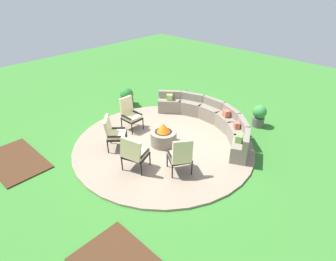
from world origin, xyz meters
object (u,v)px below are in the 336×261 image
at_px(lounge_chair_front_left, 130,113).
at_px(lounge_chair_back_right, 181,155).
at_px(potted_plant_0, 130,97).
at_px(potted_plant_2, 259,115).
at_px(potted_plant_1, 127,96).
at_px(lounge_chair_front_right, 114,132).
at_px(fire_pit, 164,136).
at_px(lounge_chair_back_left, 134,153).
at_px(curved_stone_bench, 211,119).
at_px(potted_plant_3, 185,97).

bearing_deg(lounge_chair_front_left, lounge_chair_back_right, 76.51).
relative_size(potted_plant_0, potted_plant_2, 0.68).
height_order(lounge_chair_back_right, potted_plant_1, lounge_chair_back_right).
height_order(lounge_chair_front_right, potted_plant_0, lounge_chair_front_right).
xyz_separation_m(fire_pit, lounge_chair_front_left, (-1.49, -0.07, 0.28)).
xyz_separation_m(lounge_chair_front_left, lounge_chair_front_right, (0.58, -1.10, -0.02)).
bearing_deg(fire_pit, lounge_chair_back_left, -77.36).
distance_m(lounge_chair_back_left, potted_plant_2, 4.75).
distance_m(curved_stone_bench, potted_plant_3, 2.11).
xyz_separation_m(lounge_chair_front_left, potted_plant_3, (-0.00, 2.82, -0.29)).
xyz_separation_m(curved_stone_bench, lounge_chair_back_left, (-0.10, -3.29, 0.23)).
bearing_deg(potted_plant_3, potted_plant_0, -139.43).
xyz_separation_m(lounge_chair_front_right, lounge_chair_back_right, (2.21, 0.47, 0.01)).
height_order(fire_pit, potted_plant_2, potted_plant_2).
bearing_deg(curved_stone_bench, fire_pit, -102.89).
bearing_deg(lounge_chair_back_left, potted_plant_1, 123.33).
xyz_separation_m(potted_plant_2, potted_plant_3, (-2.99, -0.41, -0.08)).
bearing_deg(lounge_chair_front_right, potted_plant_0, 176.77).
xyz_separation_m(lounge_chair_back_left, lounge_chair_back_right, (0.98, 0.74, 0.01)).
bearing_deg(lounge_chair_front_right, potted_plant_3, 142.73).
xyz_separation_m(fire_pit, curved_stone_bench, (0.42, 1.85, 0.04)).
bearing_deg(fire_pit, potted_plant_2, 64.51).
xyz_separation_m(lounge_chair_back_right, potted_plant_1, (-4.35, 1.76, -0.19)).
distance_m(fire_pit, lounge_chair_back_left, 1.50).
distance_m(lounge_chair_back_left, potted_plant_3, 4.57).
bearing_deg(lounge_chair_back_right, lounge_chair_front_right, 132.87).
xyz_separation_m(curved_stone_bench, potted_plant_2, (1.08, 1.31, 0.04)).
relative_size(lounge_chair_back_left, potted_plant_2, 1.34).
distance_m(curved_stone_bench, potted_plant_0, 3.64).
bearing_deg(fire_pit, potted_plant_0, 157.66).
distance_m(lounge_chair_back_left, potted_plant_1, 4.19).
relative_size(lounge_chair_back_left, lounge_chair_back_right, 0.98).
bearing_deg(lounge_chair_back_right, fire_pit, 92.69).
bearing_deg(curved_stone_bench, potted_plant_0, -171.42).
bearing_deg(lounge_chair_front_left, potted_plant_0, -129.88).
bearing_deg(lounge_chair_back_left, lounge_chair_front_right, 147.34).
relative_size(fire_pit, potted_plant_2, 1.03).
height_order(fire_pit, potted_plant_3, fire_pit).
bearing_deg(potted_plant_1, potted_plant_3, 47.50).
xyz_separation_m(lounge_chair_front_left, potted_plant_1, (-1.55, 1.12, -0.20)).
xyz_separation_m(fire_pit, potted_plant_3, (-1.49, 2.75, -0.00)).
xyz_separation_m(lounge_chair_back_right, potted_plant_3, (-2.79, 3.45, -0.28)).
distance_m(curved_stone_bench, lounge_chair_back_left, 3.30).
height_order(curved_stone_bench, potted_plant_2, curved_stone_bench).
relative_size(lounge_chair_front_left, lounge_chair_front_right, 1.03).
distance_m(fire_pit, potted_plant_0, 3.43).
bearing_deg(potted_plant_2, potted_plant_3, -172.19).
xyz_separation_m(lounge_chair_back_left, potted_plant_1, (-3.36, 2.50, -0.18)).
height_order(lounge_chair_back_right, potted_plant_2, lounge_chair_back_right).
xyz_separation_m(fire_pit, lounge_chair_back_right, (1.30, -0.70, 0.28)).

